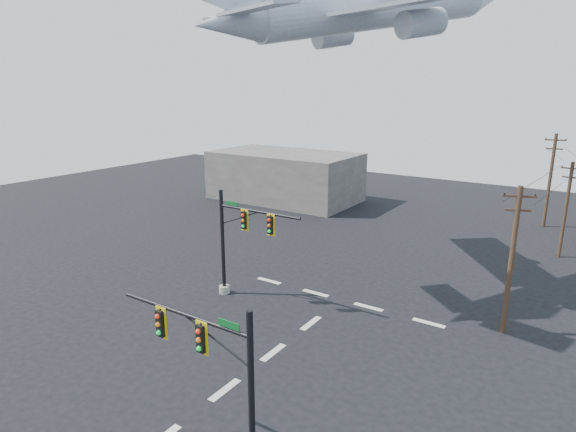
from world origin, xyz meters
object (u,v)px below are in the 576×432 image
Objects in this scene: utility_pole_a at (512,259)px; utility_pole_c at (550,179)px; signal_mast_near at (221,381)px; airliner at (375,8)px; utility_pole_b at (566,208)px; signal_mast_far at (237,243)px.

utility_pole_c is at bearing 70.25° from utility_pole_a.
signal_mast_near is 18.25m from utility_pole_a.
signal_mast_near is 0.28× the size of airliner.
utility_pole_a is 1.08× the size of utility_pole_b.
utility_pole_b is 23.06m from airliner.
signal_mast_far is 0.30× the size of airliner.
utility_pole_a reaches higher than signal_mast_far.
airliner reaches higher than utility_pole_a.
signal_mast_near is 15.14m from signal_mast_far.
signal_mast_near is 0.71× the size of utility_pole_c.
utility_pole_c reaches higher than utility_pole_b.
utility_pole_a is 26.09m from utility_pole_c.
utility_pole_c is at bearing 2.32° from airliner.
signal_mast_far is 0.91× the size of utility_pole_b.
utility_pole_c reaches higher than utility_pole_a.
signal_mast_far is at bearing -124.47° from utility_pole_c.
utility_pole_b is 9.82m from utility_pole_c.
utility_pole_b is 0.85× the size of utility_pole_c.
utility_pole_c is at bearing 81.80° from signal_mast_near.
signal_mast_far is 16.70m from utility_pole_a.
utility_pole_b is (17.49, 21.32, 0.32)m from signal_mast_far.
signal_mast_far is 0.77× the size of utility_pole_c.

